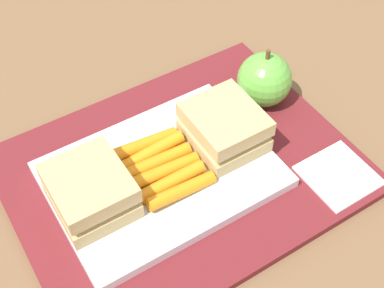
{
  "coord_description": "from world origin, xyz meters",
  "views": [
    {
      "loc": [
        -0.18,
        -0.31,
        0.46
      ],
      "look_at": [
        0.01,
        0.0,
        0.04
      ],
      "focal_mm": 49.74,
      "sensor_mm": 36.0,
      "label": 1
    }
  ],
  "objects_px": {
    "apple": "(264,80)",
    "paper_napkin": "(339,175)",
    "carrot_sticks_bundle": "(162,166)",
    "food_tray": "(162,174)",
    "sandwich_half_right": "(224,127)",
    "sandwich_half_left": "(90,191)"
  },
  "relations": [
    {
      "from": "carrot_sticks_bundle",
      "to": "apple",
      "type": "distance_m",
      "value": 0.17
    },
    {
      "from": "sandwich_half_left",
      "to": "apple",
      "type": "relative_size",
      "value": 1.06
    },
    {
      "from": "food_tray",
      "to": "sandwich_half_right",
      "type": "distance_m",
      "value": 0.08
    },
    {
      "from": "sandwich_half_right",
      "to": "apple",
      "type": "height_order",
      "value": "apple"
    },
    {
      "from": "sandwich_half_left",
      "to": "sandwich_half_right",
      "type": "xyz_separation_m",
      "value": [
        0.16,
        0.0,
        0.0
      ]
    },
    {
      "from": "apple",
      "to": "carrot_sticks_bundle",
      "type": "bearing_deg",
      "value": -166.5
    },
    {
      "from": "carrot_sticks_bundle",
      "to": "apple",
      "type": "height_order",
      "value": "apple"
    },
    {
      "from": "apple",
      "to": "paper_napkin",
      "type": "height_order",
      "value": "apple"
    },
    {
      "from": "food_tray",
      "to": "sandwich_half_left",
      "type": "relative_size",
      "value": 2.88
    },
    {
      "from": "sandwich_half_left",
      "to": "apple",
      "type": "bearing_deg",
      "value": 9.19
    },
    {
      "from": "sandwich_half_right",
      "to": "carrot_sticks_bundle",
      "type": "height_order",
      "value": "sandwich_half_right"
    },
    {
      "from": "carrot_sticks_bundle",
      "to": "apple",
      "type": "relative_size",
      "value": 1.16
    },
    {
      "from": "food_tray",
      "to": "apple",
      "type": "xyz_separation_m",
      "value": [
        0.16,
        0.04,
        0.03
      ]
    },
    {
      "from": "sandwich_half_right",
      "to": "apple",
      "type": "distance_m",
      "value": 0.09
    },
    {
      "from": "food_tray",
      "to": "paper_napkin",
      "type": "xyz_separation_m",
      "value": [
        0.16,
        -0.1,
        -0.0
      ]
    },
    {
      "from": "apple",
      "to": "paper_napkin",
      "type": "relative_size",
      "value": 1.08
    },
    {
      "from": "carrot_sticks_bundle",
      "to": "paper_napkin",
      "type": "bearing_deg",
      "value": -31.62
    },
    {
      "from": "sandwich_half_right",
      "to": "carrot_sticks_bundle",
      "type": "distance_m",
      "value": 0.08
    },
    {
      "from": "sandwich_half_left",
      "to": "paper_napkin",
      "type": "xyz_separation_m",
      "value": [
        0.24,
        -0.1,
        -0.03
      ]
    },
    {
      "from": "carrot_sticks_bundle",
      "to": "apple",
      "type": "bearing_deg",
      "value": 13.5
    },
    {
      "from": "sandwich_half_left",
      "to": "carrot_sticks_bundle",
      "type": "relative_size",
      "value": 0.92
    },
    {
      "from": "sandwich_half_right",
      "to": "apple",
      "type": "relative_size",
      "value": 1.06
    }
  ]
}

